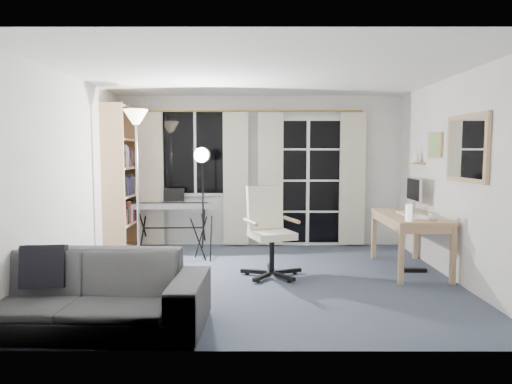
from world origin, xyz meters
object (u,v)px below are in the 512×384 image
(bookshelf, at_px, (120,183))
(mug, at_px, (433,216))
(studio_light, at_px, (202,168))
(office_chair, at_px, (268,223))
(keyboard_piano, at_px, (173,206))
(desk, at_px, (410,222))
(monitor, at_px, (414,190))
(torchiere_lamp, at_px, (136,140))
(sofa, at_px, (74,279))

(bookshelf, relative_size, mug, 18.70)
(studio_light, distance_m, office_chair, 1.30)
(keyboard_piano, relative_size, desk, 0.91)
(keyboard_piano, xyz_separation_m, monitor, (3.44, -0.85, 0.32))
(torchiere_lamp, xyz_separation_m, monitor, (3.74, 0.10, -0.68))
(desk, bearing_deg, keyboard_piano, 158.72)
(bookshelf, xyz_separation_m, mug, (4.11, -1.60, -0.27))
(studio_light, bearing_deg, torchiere_lamp, -168.64)
(bookshelf, height_order, office_chair, bookshelf)
(bookshelf, xyz_separation_m, studio_light, (1.31, -0.61, 0.25))
(studio_light, relative_size, mug, 13.70)
(keyboard_piano, xyz_separation_m, sofa, (-0.26, -3.25, -0.23))
(keyboard_piano, relative_size, studio_light, 0.76)
(torchiere_lamp, bearing_deg, keyboard_piano, 72.52)
(bookshelf, xyz_separation_m, office_chair, (2.20, -1.30, -0.40))
(keyboard_piano, relative_size, monitor, 2.37)
(keyboard_piano, xyz_separation_m, desk, (3.25, -1.30, -0.04))
(monitor, height_order, mug, monitor)
(torchiere_lamp, xyz_separation_m, keyboard_piano, (0.30, 0.95, -1.00))
(bookshelf, distance_m, torchiere_lamp, 1.08)
(bookshelf, bearing_deg, desk, -14.44)
(bookshelf, xyz_separation_m, monitor, (4.21, -0.65, -0.05))
(desk, distance_m, monitor, 0.61)
(keyboard_piano, distance_m, mug, 3.80)
(torchiere_lamp, relative_size, studio_light, 1.29)
(sofa, bearing_deg, keyboard_piano, 87.69)
(bookshelf, height_order, keyboard_piano, bookshelf)
(studio_light, distance_m, desk, 2.82)
(bookshelf, distance_m, studio_light, 1.47)
(studio_light, height_order, sofa, studio_light)
(keyboard_piano, bearing_deg, sofa, -97.46)
(bookshelf, distance_m, mug, 4.42)
(torchiere_lamp, height_order, office_chair, torchiere_lamp)
(studio_light, bearing_deg, desk, -9.07)
(monitor, height_order, sofa, monitor)
(bookshelf, relative_size, studio_light, 1.36)
(office_chair, bearing_deg, mug, -30.01)
(mug, bearing_deg, office_chair, 171.03)
(bookshelf, height_order, mug, bookshelf)
(studio_light, distance_m, monitor, 2.91)
(mug, bearing_deg, sofa, -158.17)
(sofa, bearing_deg, bookshelf, 101.61)
(office_chair, xyz_separation_m, mug, (1.91, -0.30, 0.13))
(keyboard_piano, relative_size, sofa, 0.55)
(office_chair, distance_m, monitor, 2.14)
(keyboard_piano, height_order, office_chair, office_chair)
(torchiere_lamp, height_order, monitor, torchiere_lamp)
(sofa, bearing_deg, torchiere_lamp, 93.30)
(studio_light, relative_size, sofa, 0.72)
(studio_light, height_order, monitor, studio_light)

